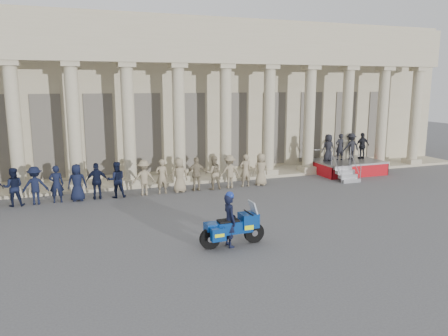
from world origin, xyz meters
The scene contains 6 objects.
ground centered at (0.00, 0.00, 0.00)m, with size 90.00×90.00×0.00m, color #4B4B4E.
building centered at (0.00, 14.74, 4.52)m, with size 40.00×12.50×9.00m.
officer_rank centered at (-3.44, 6.13, 0.85)m, with size 17.92×0.64×1.69m.
reviewing_stand centered at (11.34, 7.29, 1.20)m, with size 3.85×3.79×2.36m.
motorcycle centered at (0.65, -1.56, 0.63)m, with size 2.25×0.93×1.45m.
rider centered at (0.53, -1.57, 0.92)m, with size 0.44×0.65×1.85m.
Camera 1 is at (-4.28, -14.28, 5.21)m, focal length 35.00 mm.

